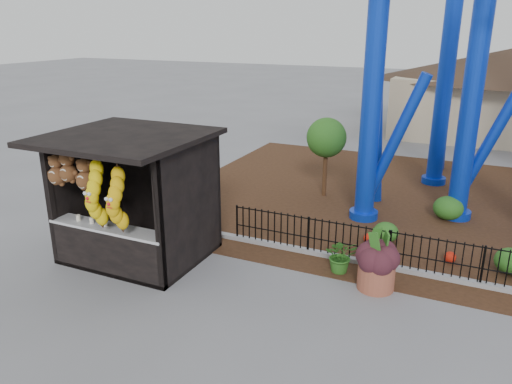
% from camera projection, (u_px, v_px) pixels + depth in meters
% --- Properties ---
extents(ground, '(120.00, 120.00, 0.00)m').
position_uv_depth(ground, '(223.00, 304.00, 10.34)').
color(ground, slate).
rests_on(ground, ground).
extents(mulch_bed, '(18.00, 12.00, 0.02)m').
position_uv_depth(mulch_bed, '(457.00, 209.00, 15.62)').
color(mulch_bed, '#331E11').
rests_on(mulch_bed, ground).
extents(curb, '(18.00, 0.18, 0.12)m').
position_uv_depth(curb, '(441.00, 277.00, 11.31)').
color(curb, gray).
rests_on(curb, ground).
extents(prize_booth, '(3.50, 3.40, 3.12)m').
position_uv_depth(prize_booth, '(128.00, 201.00, 11.84)').
color(prize_booth, black).
rests_on(prize_booth, ground).
extents(picket_fence, '(12.20, 0.06, 1.00)m').
position_uv_depth(picket_fence, '(488.00, 267.00, 10.81)').
color(picket_fence, black).
rests_on(picket_fence, ground).
extents(terracotta_planter, '(0.92, 0.92, 0.64)m').
position_uv_depth(terracotta_planter, '(376.00, 275.00, 10.86)').
color(terracotta_planter, brown).
rests_on(terracotta_planter, ground).
extents(planter_foliage, '(0.70, 0.70, 0.64)m').
position_uv_depth(planter_foliage, '(378.00, 248.00, 10.65)').
color(planter_foliage, '#35151C').
rests_on(planter_foliage, terracotta_planter).
extents(potted_plant, '(0.94, 0.88, 0.84)m').
position_uv_depth(potted_plant, '(341.00, 255.00, 11.55)').
color(potted_plant, '#1D5118').
rests_on(potted_plant, ground).
extents(landscaping, '(6.70, 3.81, 0.69)m').
position_uv_depth(landscaping, '(492.00, 235.00, 12.96)').
color(landscaping, '#245619').
rests_on(landscaping, mulch_bed).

